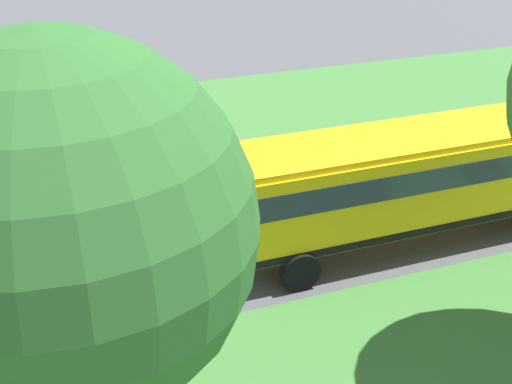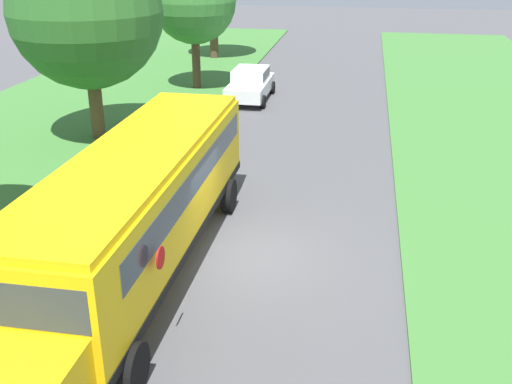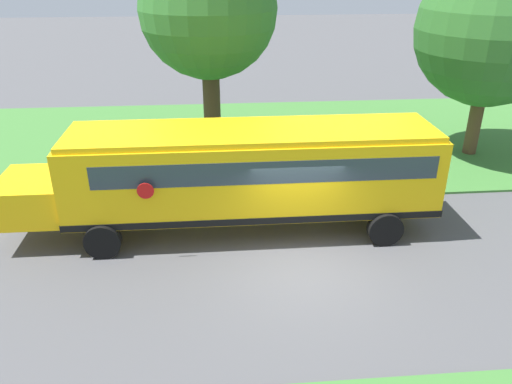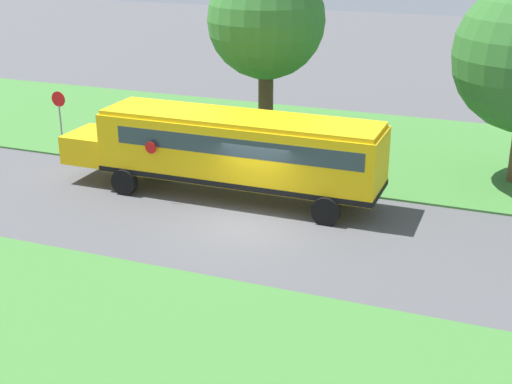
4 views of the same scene
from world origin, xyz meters
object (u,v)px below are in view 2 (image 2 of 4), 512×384
oak_tree_far_end (193,2)px  school_bus (138,203)px  car_white_nearest (250,82)px  oak_tree_roadside_mid (85,12)px

oak_tree_far_end → school_bus: bearing=-78.4°
car_white_nearest → oak_tree_far_end: (-3.28, 1.72, 3.62)m
school_bus → car_white_nearest: school_bus is taller
school_bus → oak_tree_roadside_mid: oak_tree_roadside_mid is taller
car_white_nearest → oak_tree_roadside_mid: (-4.93, -7.32, 4.12)m
school_bus → oak_tree_roadside_mid: 11.70m
car_white_nearest → oak_tree_roadside_mid: 9.74m
school_bus → oak_tree_far_end: bearing=101.6°
school_bus → oak_tree_roadside_mid: (-5.52, 9.85, 3.07)m
oak_tree_roadside_mid → oak_tree_far_end: (1.65, 9.04, -0.50)m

